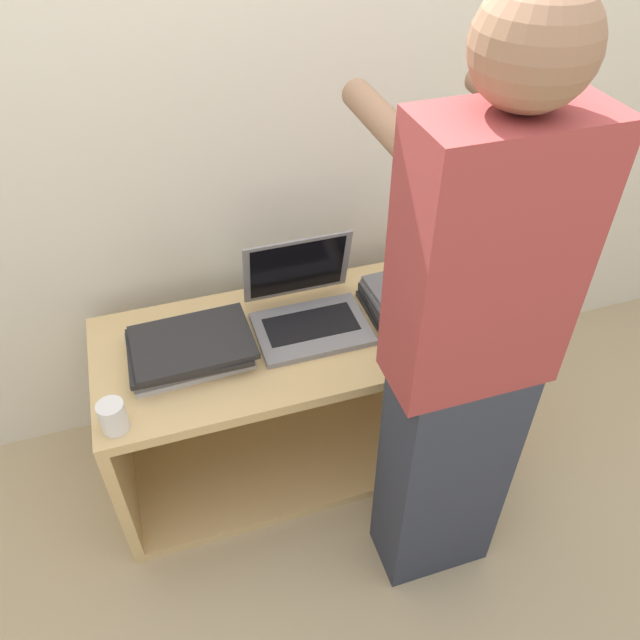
{
  "coord_description": "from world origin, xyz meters",
  "views": [
    {
      "loc": [
        -0.44,
        -1.18,
        1.97
      ],
      "look_at": [
        0.0,
        0.2,
        0.72
      ],
      "focal_mm": 35.0,
      "sensor_mm": 36.0,
      "label": 1
    }
  ],
  "objects_px": {
    "laptop_stack_right": "(422,297)",
    "laptop_stack_left": "(190,348)",
    "person": "(466,358)",
    "mug": "(113,417)",
    "laptop_open": "(307,308)"
  },
  "relations": [
    {
      "from": "laptop_stack_right",
      "to": "laptop_stack_left",
      "type": "bearing_deg",
      "value": -180.0
    },
    {
      "from": "laptop_stack_left",
      "to": "person",
      "type": "xyz_separation_m",
      "value": [
        0.64,
        -0.52,
        0.25
      ]
    },
    {
      "from": "laptop_stack_right",
      "to": "mug",
      "type": "height_order",
      "value": "mug"
    },
    {
      "from": "person",
      "to": "laptop_stack_left",
      "type": "bearing_deg",
      "value": 140.95
    },
    {
      "from": "laptop_open",
      "to": "person",
      "type": "distance_m",
      "value": 0.67
    },
    {
      "from": "laptop_stack_left",
      "to": "mug",
      "type": "relative_size",
      "value": 4.02
    },
    {
      "from": "person",
      "to": "mug",
      "type": "relative_size",
      "value": 18.04
    },
    {
      "from": "person",
      "to": "laptop_open",
      "type": "bearing_deg",
      "value": 112.89
    },
    {
      "from": "laptop_stack_left",
      "to": "person",
      "type": "height_order",
      "value": "person"
    },
    {
      "from": "laptop_stack_left",
      "to": "laptop_stack_right",
      "type": "xyz_separation_m",
      "value": [
        0.79,
        0.0,
        0.01
      ]
    },
    {
      "from": "laptop_stack_right",
      "to": "person",
      "type": "xyz_separation_m",
      "value": [
        -0.15,
        -0.52,
        0.24
      ]
    },
    {
      "from": "laptop_open",
      "to": "laptop_stack_left",
      "type": "bearing_deg",
      "value": -172.31
    },
    {
      "from": "laptop_open",
      "to": "person",
      "type": "height_order",
      "value": "person"
    },
    {
      "from": "laptop_stack_left",
      "to": "laptop_stack_right",
      "type": "relative_size",
      "value": 0.99
    },
    {
      "from": "laptop_stack_left",
      "to": "person",
      "type": "relative_size",
      "value": 0.22
    }
  ]
}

